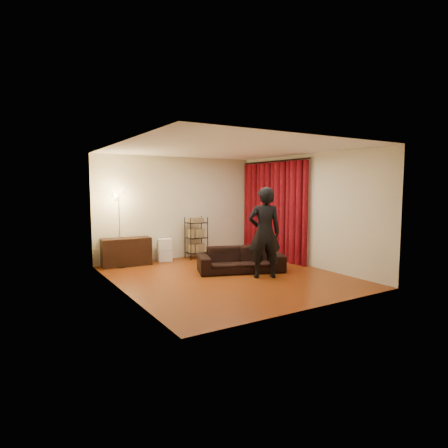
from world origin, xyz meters
TOP-DOWN VIEW (x-y plane):
  - floor at (0.00, 0.00)m, footprint 5.00×5.00m
  - ceiling at (0.00, 0.00)m, footprint 5.00×5.00m
  - wall_back at (0.00, 2.50)m, footprint 5.00×0.00m
  - wall_front at (0.00, -2.50)m, footprint 5.00×0.00m
  - wall_left at (-2.25, 0.00)m, footprint 0.00×5.00m
  - wall_right at (2.25, 0.00)m, footprint 0.00×5.00m
  - curtain_rod at (2.15, 1.12)m, footprint 0.04×2.65m
  - curtain at (2.13, 1.12)m, footprint 0.22×2.65m
  - sofa at (0.50, 0.22)m, footprint 2.06×1.37m
  - person at (0.62, -0.48)m, footprint 0.83×0.71m
  - media_cabinet at (-1.51, 2.23)m, footprint 1.19×0.53m
  - storage_boxes at (-0.49, 2.27)m, footprint 0.42×0.37m
  - wire_shelf at (0.38, 2.18)m, footprint 0.58×0.48m
  - floor_lamp at (-1.69, 2.12)m, footprint 0.41×0.41m

SIDE VIEW (x-z plane):
  - floor at x=0.00m, z-range 0.00..0.00m
  - sofa at x=0.50m, z-range 0.00..0.56m
  - storage_boxes at x=-0.49m, z-range 0.00..0.59m
  - media_cabinet at x=-1.51m, z-range 0.00..0.68m
  - wire_shelf at x=0.38m, z-range 0.00..1.11m
  - floor_lamp at x=-1.69m, z-range 0.00..1.84m
  - person at x=0.62m, z-range 0.00..1.91m
  - curtain at x=2.13m, z-range 0.00..2.55m
  - wall_back at x=0.00m, z-range -1.15..3.85m
  - wall_front at x=0.00m, z-range -1.15..3.85m
  - wall_left at x=-2.25m, z-range -1.15..3.85m
  - wall_right at x=2.25m, z-range -1.15..3.85m
  - curtain_rod at x=2.15m, z-range 2.56..2.60m
  - ceiling at x=0.00m, z-range 2.70..2.70m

